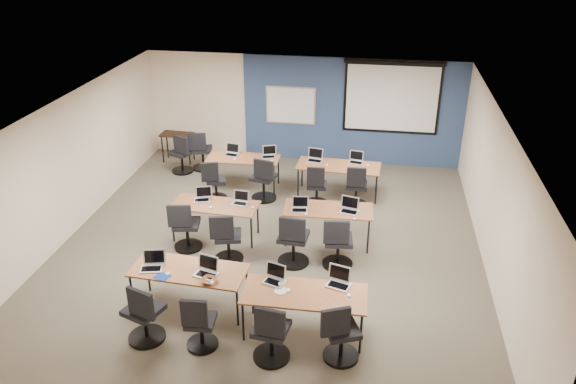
% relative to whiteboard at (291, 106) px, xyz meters
% --- Properties ---
extents(floor, '(8.00, 9.00, 0.02)m').
position_rel_whiteboard_xyz_m(floor, '(0.30, -4.43, -1.45)').
color(floor, '#6B6354').
rests_on(floor, ground).
extents(ceiling, '(8.00, 9.00, 0.02)m').
position_rel_whiteboard_xyz_m(ceiling, '(0.30, -4.43, 1.25)').
color(ceiling, white).
rests_on(ceiling, ground).
extents(wall_back, '(8.00, 0.04, 2.70)m').
position_rel_whiteboard_xyz_m(wall_back, '(0.30, 0.07, -0.10)').
color(wall_back, beige).
rests_on(wall_back, ground).
extents(wall_front, '(8.00, 0.04, 2.70)m').
position_rel_whiteboard_xyz_m(wall_front, '(0.30, -8.93, -0.10)').
color(wall_front, beige).
rests_on(wall_front, ground).
extents(wall_left, '(0.04, 9.00, 2.70)m').
position_rel_whiteboard_xyz_m(wall_left, '(-3.70, -4.43, -0.10)').
color(wall_left, beige).
rests_on(wall_left, ground).
extents(wall_right, '(0.04, 9.00, 2.70)m').
position_rel_whiteboard_xyz_m(wall_right, '(4.30, -4.43, -0.10)').
color(wall_right, beige).
rests_on(wall_right, ground).
extents(blue_accent_panel, '(5.50, 0.04, 2.70)m').
position_rel_whiteboard_xyz_m(blue_accent_panel, '(1.55, 0.04, -0.10)').
color(blue_accent_panel, '#3D5977').
rests_on(blue_accent_panel, wall_back).
extents(whiteboard, '(1.28, 0.03, 0.98)m').
position_rel_whiteboard_xyz_m(whiteboard, '(0.00, 0.00, 0.00)').
color(whiteboard, silver).
rests_on(whiteboard, wall_back).
extents(projector_screen, '(2.40, 0.10, 1.82)m').
position_rel_whiteboard_xyz_m(projector_screen, '(2.50, -0.02, 0.44)').
color(projector_screen, black).
rests_on(projector_screen, wall_back).
extents(training_table_front_left, '(1.82, 0.76, 0.73)m').
position_rel_whiteboard_xyz_m(training_table_front_left, '(-0.59, -6.47, -0.76)').
color(training_table_front_left, '#975B37').
rests_on(training_table_front_left, floor).
extents(training_table_front_right, '(1.85, 0.77, 0.73)m').
position_rel_whiteboard_xyz_m(training_table_front_right, '(1.30, -6.79, -0.76)').
color(training_table_front_right, '#A26F31').
rests_on(training_table_front_right, floor).
extents(training_table_mid_left, '(1.69, 0.70, 0.73)m').
position_rel_whiteboard_xyz_m(training_table_mid_left, '(-0.81, -4.24, -0.77)').
color(training_table_mid_left, '#A07134').
rests_on(training_table_mid_left, floor).
extents(training_table_mid_right, '(1.70, 0.71, 0.73)m').
position_rel_whiteboard_xyz_m(training_table_mid_right, '(1.38, -4.07, -0.77)').
color(training_table_mid_right, '#A7774A').
rests_on(training_table_mid_right, floor).
extents(training_table_back_left, '(1.67, 0.70, 0.73)m').
position_rel_whiteboard_xyz_m(training_table_back_left, '(-0.82, -1.86, -0.77)').
color(training_table_back_left, brown).
rests_on(training_table_back_left, floor).
extents(training_table_back_right, '(1.86, 0.77, 0.73)m').
position_rel_whiteboard_xyz_m(training_table_back_right, '(1.40, -1.95, -0.76)').
color(training_table_back_right, '#A36B40').
rests_on(training_table_back_right, floor).
extents(laptop_0, '(0.35, 0.30, 0.26)m').
position_rel_whiteboard_xyz_m(laptop_0, '(-1.17, -6.51, -0.65)').
color(laptop_0, '#A9A9AE').
rests_on(laptop_0, training_table_front_left).
extents(mouse_0, '(0.08, 0.11, 0.03)m').
position_rel_whiteboard_xyz_m(mouse_0, '(-0.87, -6.65, -0.71)').
color(mouse_0, white).
rests_on(mouse_0, training_table_front_left).
extents(task_chair_0, '(0.58, 0.56, 1.03)m').
position_rel_whiteboard_xyz_m(task_chair_0, '(-1.00, -7.37, -1.02)').
color(task_chair_0, black).
rests_on(task_chair_0, floor).
extents(laptop_1, '(0.35, 0.30, 0.26)m').
position_rel_whiteboard_xyz_m(laptop_1, '(-0.28, -6.53, -0.66)').
color(laptop_1, silver).
rests_on(laptop_1, training_table_front_left).
extents(mouse_1, '(0.08, 0.11, 0.04)m').
position_rel_whiteboard_xyz_m(mouse_1, '(-0.12, -6.78, -0.71)').
color(mouse_1, white).
rests_on(mouse_1, training_table_front_left).
extents(task_chair_1, '(0.47, 0.47, 0.96)m').
position_rel_whiteboard_xyz_m(task_chair_1, '(-0.15, -7.39, -1.06)').
color(task_chair_1, black).
rests_on(task_chair_1, floor).
extents(laptop_2, '(0.33, 0.28, 0.25)m').
position_rel_whiteboard_xyz_m(laptop_2, '(0.81, -6.56, -0.66)').
color(laptop_2, '#B2B1B5').
rests_on(laptop_2, training_table_front_right).
extents(mouse_2, '(0.07, 0.11, 0.04)m').
position_rel_whiteboard_xyz_m(mouse_2, '(1.05, -6.78, -0.71)').
color(mouse_2, white).
rests_on(mouse_2, training_table_front_right).
extents(task_chair_2, '(0.54, 0.54, 1.02)m').
position_rel_whiteboard_xyz_m(task_chair_2, '(0.92, -7.47, -1.03)').
color(task_chair_2, black).
rests_on(task_chair_2, floor).
extents(laptop_3, '(0.35, 0.29, 0.26)m').
position_rel_whiteboard_xyz_m(laptop_3, '(1.78, -6.48, -0.66)').
color(laptop_3, silver).
rests_on(laptop_3, training_table_front_right).
extents(mouse_3, '(0.07, 0.10, 0.03)m').
position_rel_whiteboard_xyz_m(mouse_3, '(1.95, -6.76, -0.71)').
color(mouse_3, white).
rests_on(mouse_3, training_table_front_right).
extents(task_chair_3, '(0.55, 0.52, 1.00)m').
position_rel_whiteboard_xyz_m(task_chair_3, '(1.88, -7.30, -1.04)').
color(task_chair_3, black).
rests_on(task_chair_3, floor).
extents(laptop_4, '(0.32, 0.27, 0.24)m').
position_rel_whiteboard_xyz_m(laptop_4, '(-1.10, -4.08, -0.66)').
color(laptop_4, silver).
rests_on(laptop_4, training_table_mid_left).
extents(mouse_4, '(0.08, 0.11, 0.04)m').
position_rel_whiteboard_xyz_m(mouse_4, '(-0.85, -4.39, -0.71)').
color(mouse_4, white).
rests_on(mouse_4, training_table_mid_left).
extents(task_chair_4, '(0.54, 0.54, 1.02)m').
position_rel_whiteboard_xyz_m(task_chair_4, '(-1.25, -4.77, -1.03)').
color(task_chair_4, black).
rests_on(task_chair_4, floor).
extents(laptop_5, '(0.30, 0.25, 0.23)m').
position_rel_whiteboard_xyz_m(laptop_5, '(-0.33, -4.10, -0.66)').
color(laptop_5, silver).
rests_on(laptop_5, training_table_mid_left).
extents(mouse_5, '(0.06, 0.09, 0.03)m').
position_rel_whiteboard_xyz_m(mouse_5, '(-0.05, -4.25, -0.71)').
color(mouse_5, white).
rests_on(mouse_5, training_table_mid_left).
extents(task_chair_5, '(0.53, 0.53, 1.01)m').
position_rel_whiteboard_xyz_m(task_chair_5, '(-0.37, -5.05, -1.03)').
color(task_chair_5, black).
rests_on(task_chair_5, floor).
extents(laptop_6, '(0.31, 0.27, 0.24)m').
position_rel_whiteboard_xyz_m(laptop_6, '(0.85, -4.19, -0.66)').
color(laptop_6, silver).
rests_on(laptop_6, training_table_mid_right).
extents(mouse_6, '(0.09, 0.11, 0.03)m').
position_rel_whiteboard_xyz_m(mouse_6, '(0.99, -4.36, -0.71)').
color(mouse_6, white).
rests_on(mouse_6, training_table_mid_right).
extents(task_chair_6, '(0.58, 0.58, 1.05)m').
position_rel_whiteboard_xyz_m(task_chair_6, '(0.84, -4.96, -1.01)').
color(task_chair_6, black).
rests_on(task_chair_6, floor).
extents(laptop_7, '(0.34, 0.29, 0.26)m').
position_rel_whiteboard_xyz_m(laptop_7, '(1.78, -4.09, -0.66)').
color(laptop_7, '#ADADB5').
rests_on(laptop_7, training_table_mid_right).
extents(mouse_7, '(0.07, 0.10, 0.03)m').
position_rel_whiteboard_xyz_m(mouse_7, '(1.90, -4.39, -0.71)').
color(mouse_7, white).
rests_on(mouse_7, training_table_mid_right).
extents(task_chair_7, '(0.56, 0.56, 1.03)m').
position_rel_whiteboard_xyz_m(task_chair_7, '(1.64, -4.91, -1.02)').
color(task_chair_7, black).
rests_on(task_chair_7, floor).
extents(laptop_8, '(0.33, 0.28, 0.25)m').
position_rel_whiteboard_xyz_m(laptop_8, '(-1.12, -1.71, -0.66)').
color(laptop_8, '#AAABB7').
rests_on(laptop_8, training_table_back_left).
extents(mouse_8, '(0.09, 0.12, 0.04)m').
position_rel_whiteboard_xyz_m(mouse_8, '(-0.98, -2.00, -0.71)').
color(mouse_8, white).
rests_on(mouse_8, training_table_back_left).
extents(task_chair_8, '(0.49, 0.47, 0.96)m').
position_rel_whiteboard_xyz_m(task_chair_8, '(-1.30, -2.65, -1.06)').
color(task_chair_8, black).
rests_on(task_chair_8, floor).
extents(laptop_9, '(0.32, 0.27, 0.24)m').
position_rel_whiteboard_xyz_m(laptop_9, '(-0.24, -1.69, -0.66)').
color(laptop_9, '#BCBCBC').
rests_on(laptop_9, training_table_back_left).
extents(mouse_9, '(0.07, 0.10, 0.03)m').
position_rel_whiteboard_xyz_m(mouse_9, '(-0.13, -1.96, -0.71)').
color(mouse_9, white).
rests_on(mouse_9, training_table_back_left).
extents(task_chair_9, '(0.57, 0.57, 1.04)m').
position_rel_whiteboard_xyz_m(task_chair_9, '(-0.21, -2.49, -1.02)').
color(task_chair_9, black).
rests_on(task_chair_9, floor).
extents(laptop_10, '(0.35, 0.30, 0.26)m').
position_rel_whiteboard_xyz_m(laptop_10, '(0.84, -1.74, -0.66)').
color(laptop_10, '#ABABAC').
rests_on(laptop_10, training_table_back_right).
extents(mouse_10, '(0.08, 0.10, 0.03)m').
position_rel_whiteboard_xyz_m(mouse_10, '(1.14, -1.99, -0.71)').
color(mouse_10, white).
rests_on(mouse_10, training_table_back_right).
extents(task_chair_10, '(0.47, 0.47, 0.96)m').
position_rel_whiteboard_xyz_m(task_chair_10, '(0.98, -2.53, -1.06)').
color(task_chair_10, black).
rests_on(task_chair_10, floor).
extents(laptop_11, '(0.32, 0.27, 0.24)m').
position_rel_whiteboard_xyz_m(laptop_11, '(1.78, -1.70, -0.66)').
color(laptop_11, '#ABABAB').
rests_on(laptop_11, training_table_back_right).
extents(mouse_11, '(0.06, 0.10, 0.03)m').
position_rel_whiteboard_xyz_m(mouse_11, '(2.05, -1.85, -0.71)').
color(mouse_11, white).
rests_on(mouse_11, training_table_back_right).
extents(task_chair_11, '(0.51, 0.51, 0.99)m').
position_rel_whiteboard_xyz_m(task_chair_11, '(1.84, -2.46, -1.04)').
color(task_chair_11, black).
rests_on(task_chair_11, floor).
extents(blue_mousepad, '(0.27, 0.25, 0.01)m').
position_rel_whiteboard_xyz_m(blue_mousepad, '(-0.94, -6.73, -0.72)').
color(blue_mousepad, navy).
rests_on(blue_mousepad, training_table_front_left).
extents(snack_bowl, '(0.32, 0.32, 0.06)m').
position_rel_whiteboard_xyz_m(snack_bowl, '(-0.18, -6.75, -0.69)').
color(snack_bowl, brown).
rests_on(snack_bowl, training_table_front_left).
extents(snack_plate, '(0.23, 0.23, 0.01)m').
position_rel_whiteboard_xyz_m(snack_plate, '(0.94, -6.80, -0.71)').
color(snack_plate, white).
rests_on(snack_plate, training_table_front_right).
extents(coffee_cup, '(0.10, 0.10, 0.07)m').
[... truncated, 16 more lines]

